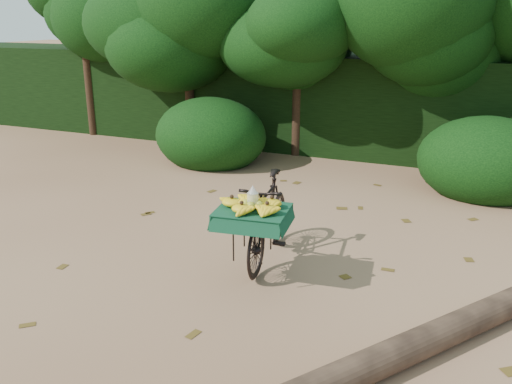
% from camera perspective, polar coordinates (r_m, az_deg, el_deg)
% --- Properties ---
extents(ground, '(80.00, 80.00, 0.00)m').
position_cam_1_polar(ground, '(4.92, 3.32, -12.85)').
color(ground, '#AB7F5B').
rests_on(ground, ground).
extents(vendor_bicycle, '(0.76, 1.71, 0.94)m').
position_cam_1_polar(vendor_bicycle, '(5.75, 1.23, -2.74)').
color(vendor_bicycle, black).
rests_on(vendor_bicycle, ground).
extents(fallen_log, '(2.14, 2.93, 0.25)m').
position_cam_1_polar(fallen_log, '(4.24, 12.73, -17.05)').
color(fallen_log, brown).
rests_on(fallen_log, ground).
extents(hedge_backdrop, '(26.00, 1.80, 1.80)m').
position_cam_1_polar(hedge_backdrop, '(10.50, 15.33, 8.67)').
color(hedge_backdrop, black).
rests_on(hedge_backdrop, ground).
extents(tree_row, '(14.50, 2.00, 4.00)m').
position_cam_1_polar(tree_row, '(9.71, 11.26, 14.77)').
color(tree_row, black).
rests_on(tree_row, ground).
extents(bush_clumps, '(8.80, 1.70, 0.90)m').
position_cam_1_polar(bush_clumps, '(8.58, 16.42, 3.44)').
color(bush_clumps, black).
rests_on(bush_clumps, ground).
extents(leaf_litter, '(7.00, 7.30, 0.01)m').
position_cam_1_polar(leaf_litter, '(5.46, 5.67, -9.51)').
color(leaf_litter, '#553F16').
rests_on(leaf_litter, ground).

